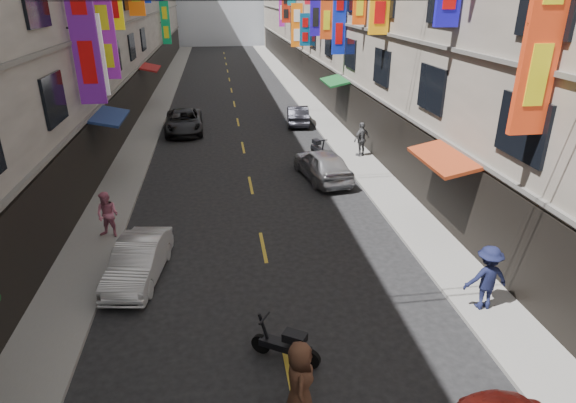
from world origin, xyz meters
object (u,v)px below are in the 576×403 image
object	(u,v)px
pedestrian_rnear	(487,278)
pedestrian_crossing	(300,383)
car_left_mid	(138,261)
pedestrian_lfar	(108,215)
scooter_crossing	(286,345)
scooter_far_right	(318,148)
car_right_mid	(322,164)
car_right_far	(298,115)
pedestrian_rfar	(362,139)
car_left_far	(184,122)

from	to	relation	value
pedestrian_rnear	pedestrian_crossing	world-z (taller)	pedestrian_rnear
car_left_mid	pedestrian_lfar	xyz separation A→B (m)	(-1.40, 2.84, 0.35)
pedestrian_lfar	pedestrian_crossing	xyz separation A→B (m)	(5.43, -8.88, -0.01)
scooter_crossing	scooter_far_right	bearing A→B (deg)	18.12
car_right_mid	pedestrian_rnear	bearing A→B (deg)	92.84
scooter_far_right	pedestrian_crossing	distance (m)	17.73
car_right_far	pedestrian_rfar	bearing A→B (deg)	112.10
pedestrian_lfar	pedestrian_rnear	bearing A→B (deg)	-8.57
pedestrian_lfar	pedestrian_rfar	xyz separation A→B (m)	(11.60, 7.80, 0.07)
pedestrian_crossing	car_right_far	bearing A→B (deg)	-0.72
scooter_far_right	car_left_mid	xyz separation A→B (m)	(-7.97, -11.24, 0.18)
car_left_far	pedestrian_rfar	bearing A→B (deg)	-36.53
car_left_far	pedestrian_rnear	world-z (taller)	pedestrian_rnear
pedestrian_rnear	pedestrian_lfar	bearing A→B (deg)	-28.55
scooter_crossing	car_right_far	world-z (taller)	car_right_far
pedestrian_lfar	pedestrian_rfar	world-z (taller)	pedestrian_rfar
car_left_mid	car_left_far	xyz separation A→B (m)	(0.50, 17.33, 0.07)
car_left_mid	pedestrian_rnear	world-z (taller)	pedestrian_rnear
car_left_mid	car_right_mid	bearing A→B (deg)	54.61
scooter_crossing	pedestrian_lfar	xyz separation A→B (m)	(-5.41, 7.12, 0.53)
car_left_far	pedestrian_rnear	bearing A→B (deg)	-67.66
car_left_far	car_right_mid	world-z (taller)	car_right_mid
scooter_far_right	pedestrian_rnear	size ratio (longest dim) A/B	0.94
car_left_mid	pedestrian_rnear	size ratio (longest dim) A/B	1.98
car_right_far	pedestrian_rnear	bearing A→B (deg)	100.69
car_right_far	pedestrian_rfar	world-z (taller)	pedestrian_rfar
scooter_crossing	car_right_far	bearing A→B (deg)	22.40
car_right_mid	pedestrian_rfar	distance (m)	4.00
car_left_far	car_right_mid	bearing A→B (deg)	-55.98
pedestrian_crossing	car_right_mid	bearing A→B (deg)	-5.39
car_right_far	pedestrian_crossing	distance (m)	24.68
scooter_crossing	car_left_far	world-z (taller)	car_left_far
car_right_far	pedestrian_crossing	world-z (taller)	pedestrian_crossing
scooter_far_right	pedestrian_rfar	world-z (taller)	pedestrian_rfar
pedestrian_rfar	car_right_far	bearing A→B (deg)	-103.71
car_right_mid	pedestrian_lfar	size ratio (longest dim) A/B	2.59
pedestrian_lfar	pedestrian_crossing	distance (m)	10.41
pedestrian_rnear	pedestrian_rfar	xyz separation A→B (m)	(0.49, 13.73, -0.03)
scooter_far_right	car_right_far	bearing A→B (deg)	-103.81
pedestrian_rnear	pedestrian_crossing	size ratio (longest dim) A/B	0.99
scooter_far_right	car_left_far	bearing A→B (deg)	-52.72
car_right_mid	pedestrian_lfar	xyz separation A→B (m)	(-8.85, -4.91, 0.22)
scooter_crossing	car_left_mid	world-z (taller)	car_left_mid
scooter_crossing	car_right_mid	bearing A→B (deg)	16.44
scooter_far_right	car_left_far	distance (m)	9.64
car_left_mid	car_left_far	bearing A→B (deg)	96.85
car_left_far	pedestrian_crossing	distance (m)	23.64
car_right_mid	pedestrian_rnear	xyz separation A→B (m)	(2.26, -10.84, 0.32)
car_left_mid	pedestrian_rfar	distance (m)	14.75
pedestrian_rnear	car_left_far	bearing A→B (deg)	-66.17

